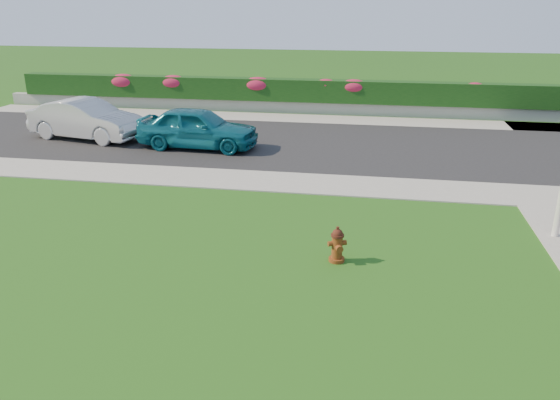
# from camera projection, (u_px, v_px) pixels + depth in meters

# --- Properties ---
(ground) EXTENTS (120.00, 120.00, 0.00)m
(ground) POSITION_uv_depth(u_px,v_px,m) (238.00, 357.00, 8.76)
(ground) COLOR black
(ground) RESTS_ON ground
(street_far) EXTENTS (26.00, 8.00, 0.04)m
(street_far) POSITION_uv_depth(u_px,v_px,m) (203.00, 140.00, 22.52)
(street_far) COLOR black
(street_far) RESTS_ON ground
(sidewalk_far) EXTENTS (24.00, 2.00, 0.04)m
(sidewalk_far) POSITION_uv_depth(u_px,v_px,m) (128.00, 174.00, 18.06)
(sidewalk_far) COLOR gray
(sidewalk_far) RESTS_ON ground
(curb_corner) EXTENTS (2.00, 2.00, 0.04)m
(curb_corner) POSITION_uv_depth(u_px,v_px,m) (546.00, 196.00, 15.94)
(curb_corner) COLOR gray
(curb_corner) RESTS_ON ground
(sidewalk_beyond) EXTENTS (34.00, 2.00, 0.04)m
(sidewalk_beyond) POSITION_uv_depth(u_px,v_px,m) (314.00, 119.00, 26.50)
(sidewalk_beyond) COLOR gray
(sidewalk_beyond) RESTS_ON ground
(retaining_wall) EXTENTS (34.00, 0.40, 0.60)m
(retaining_wall) POSITION_uv_depth(u_px,v_px,m) (317.00, 108.00, 27.79)
(retaining_wall) COLOR gray
(retaining_wall) RESTS_ON ground
(hedge) EXTENTS (32.00, 0.90, 1.10)m
(hedge) POSITION_uv_depth(u_px,v_px,m) (318.00, 91.00, 27.60)
(hedge) COLOR black
(hedge) RESTS_ON retaining_wall
(fire_hydrant) EXTENTS (0.42, 0.40, 0.82)m
(fire_hydrant) POSITION_uv_depth(u_px,v_px,m) (337.00, 245.00, 11.86)
(fire_hydrant) COLOR #52240C
(fire_hydrant) RESTS_ON ground
(sedan_teal) EXTENTS (4.72, 2.10, 1.58)m
(sedan_teal) POSITION_uv_depth(u_px,v_px,m) (198.00, 128.00, 20.93)
(sedan_teal) COLOR #0E596C
(sedan_teal) RESTS_ON street_far
(sedan_silver) EXTENTS (5.11, 2.68, 1.60)m
(sedan_silver) POSITION_uv_depth(u_px,v_px,m) (86.00, 119.00, 22.33)
(sedan_silver) COLOR #B1B5B9
(sedan_silver) RESTS_ON street_far
(flower_clump_a) EXTENTS (1.52, 0.98, 0.76)m
(flower_clump_a) POSITION_uv_depth(u_px,v_px,m) (124.00, 81.00, 29.12)
(flower_clump_a) COLOR #BB2038
(flower_clump_a) RESTS_ON hedge
(flower_clump_b) EXTENTS (1.44, 0.93, 0.72)m
(flower_clump_b) POSITION_uv_depth(u_px,v_px,m) (173.00, 82.00, 28.66)
(flower_clump_b) COLOR #BB2038
(flower_clump_b) RESTS_ON hedge
(flower_clump_c) EXTENTS (1.49, 0.96, 0.75)m
(flower_clump_c) POSITION_uv_depth(u_px,v_px,m) (258.00, 84.00, 27.92)
(flower_clump_c) COLOR #BB2038
(flower_clump_c) RESTS_ON hedge
(flower_clump_d) EXTENTS (1.10, 0.71, 0.55)m
(flower_clump_d) POSITION_uv_depth(u_px,v_px,m) (326.00, 85.00, 27.32)
(flower_clump_d) COLOR #BB2038
(flower_clump_d) RESTS_ON hedge
(flower_clump_e) EXTENTS (1.40, 0.90, 0.70)m
(flower_clump_e) POSITION_uv_depth(u_px,v_px,m) (354.00, 86.00, 27.12)
(flower_clump_e) COLOR #BB2038
(flower_clump_e) RESTS_ON hedge
(flower_clump_f) EXTENTS (1.03, 0.66, 0.52)m
(flower_clump_f) POSITION_uv_depth(u_px,v_px,m) (475.00, 88.00, 26.15)
(flower_clump_f) COLOR #BB2038
(flower_clump_f) RESTS_ON hedge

